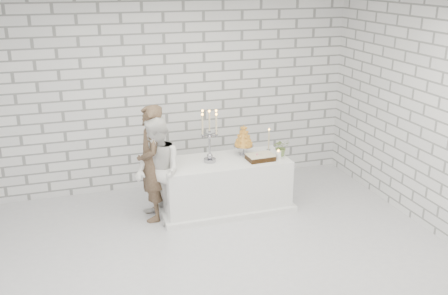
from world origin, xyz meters
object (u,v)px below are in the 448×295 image
groom (151,163)px  croquembouche (244,140)px  candelabra (210,136)px  bride (158,171)px  cake_table (225,184)px

groom → croquembouche: groom is taller
candelabra → croquembouche: bearing=13.8°
croquembouche → bride: bearing=-168.5°
cake_table → bride: size_ratio=1.21×
cake_table → groom: bearing=179.3°
cake_table → croquembouche: (0.33, 0.13, 0.60)m
croquembouche → cake_table: bearing=-157.9°
groom → bride: (0.06, -0.15, -0.07)m
cake_table → croquembouche: croquembouche is taller
cake_table → bride: bearing=-172.2°
candelabra → bride: bearing=-170.1°
groom → cake_table: bearing=91.9°
candelabra → groom: bearing=178.9°
candelabra → croquembouche: (0.55, 0.14, -0.15)m
bride → cake_table: bearing=78.7°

